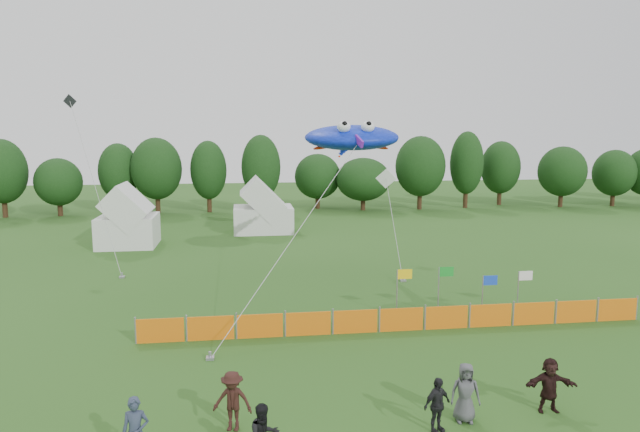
{
  "coord_description": "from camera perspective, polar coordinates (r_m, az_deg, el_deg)",
  "views": [
    {
      "loc": [
        -2.95,
        -15.55,
        8.41
      ],
      "look_at": [
        0.0,
        6.0,
        5.2
      ],
      "focal_mm": 32.0,
      "sensor_mm": 36.0,
      "label": 1
    }
  ],
  "objects": [
    {
      "name": "small_kite_dark",
      "position": [
        37.99,
        -22.06,
        4.53
      ],
      "size": [
        4.37,
        5.63,
        10.82
      ],
      "color": "black",
      "rests_on": "ground"
    },
    {
      "name": "flag_row",
      "position": [
        27.52,
        13.94,
        -6.65
      ],
      "size": [
        6.73,
        0.55,
        2.22
      ],
      "color": "gray",
      "rests_on": "ground"
    },
    {
      "name": "spectator_d",
      "position": [
        17.22,
        11.63,
        -18.01
      ],
      "size": [
        1.02,
        0.75,
        1.6
      ],
      "primitive_type": "imported",
      "rotation": [
        0.0,
        0.0,
        0.44
      ],
      "color": "black",
      "rests_on": "ground"
    },
    {
      "name": "small_kite_white",
      "position": [
        37.4,
        6.95,
        1.71
      ],
      "size": [
        1.54,
        7.3,
        5.99
      ],
      "color": "white",
      "rests_on": "ground"
    },
    {
      "name": "tent_left",
      "position": [
        44.6,
        -18.67,
        -0.48
      ],
      "size": [
        4.2,
        4.2,
        3.7
      ],
      "color": "silver",
      "rests_on": "ground"
    },
    {
      "name": "spectator_c",
      "position": [
        17.13,
        -8.75,
        -17.82
      ],
      "size": [
        1.26,
        0.92,
        1.75
      ],
      "primitive_type": "imported",
      "rotation": [
        0.0,
        0.0,
        -0.26
      ],
      "color": "black",
      "rests_on": "ground"
    },
    {
      "name": "barrier_fence",
      "position": [
        24.9,
        8.13,
        -10.21
      ],
      "size": [
        21.9,
        0.06,
        1.0
      ],
      "color": "orange",
      "rests_on": "ground"
    },
    {
      "name": "stingray_kite",
      "position": [
        32.19,
        3.12,
        7.8
      ],
      "size": [
        10.37,
        17.7,
        9.05
      ],
      "color": "#102DE9",
      "rests_on": "ground"
    },
    {
      "name": "tent_right",
      "position": [
        48.44,
        -5.71,
        0.5
      ],
      "size": [
        5.02,
        4.02,
        3.54
      ],
      "color": "silver",
      "rests_on": "ground"
    },
    {
      "name": "spectator_e",
      "position": [
        17.91,
        14.32,
        -16.73
      ],
      "size": [
        0.95,
        0.71,
        1.77
      ],
      "primitive_type": "imported",
      "rotation": [
        0.0,
        0.0,
        -0.19
      ],
      "color": "#45464A",
      "rests_on": "ground"
    },
    {
      "name": "spectator_f",
      "position": [
        19.24,
        21.97,
        -15.41
      ],
      "size": [
        1.61,
        0.67,
        1.68
      ],
      "primitive_type": "imported",
      "rotation": [
        0.0,
        0.0,
        -0.11
      ],
      "color": "black",
      "rests_on": "ground"
    },
    {
      "name": "treeline",
      "position": [
        60.79,
        -3.49,
        4.4
      ],
      "size": [
        104.57,
        8.78,
        8.36
      ],
      "color": "#382314",
      "rests_on": "ground"
    },
    {
      "name": "ground",
      "position": [
        17.92,
        2.76,
        -19.6
      ],
      "size": [
        160.0,
        160.0,
        0.0
      ],
      "primitive_type": "plane",
      "color": "#234C16",
      "rests_on": "ground"
    }
  ]
}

